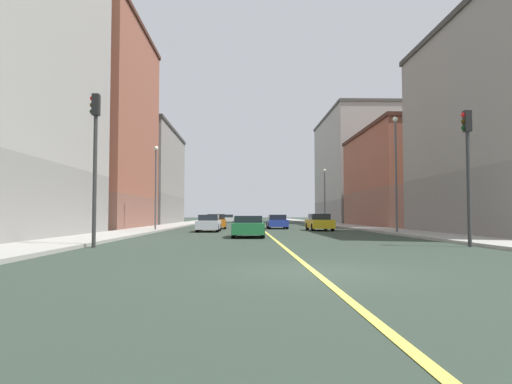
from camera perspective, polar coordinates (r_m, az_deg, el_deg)
The scene contains 19 objects.
ground_plane at distance 11.19m, azimuth 7.16°, elevation -9.78°, with size 400.00×400.00×0.00m, color #2B372D.
sidewalk_left at distance 61.11m, azimuth 9.45°, elevation -3.98°, with size 3.39×168.00×0.15m, color #9E9B93.
sidewalk_right at distance 60.56m, azimuth -9.40°, elevation -3.99°, with size 3.39×168.00×0.15m, color #9E9B93.
lane_center_stripe at distance 60.02m, azimuth 0.07°, elevation -4.10°, with size 0.16×154.00×0.01m, color #E5D14C.
building_left_mid at distance 54.57m, azimuth 18.95°, elevation 1.62°, with size 11.84×19.35×10.85m.
building_left_far at distance 76.57m, azimuth 12.93°, elevation 2.76°, with size 11.84×23.62×17.39m.
building_right_midblock at distance 48.32m, azimuth -20.71°, elevation 7.65°, with size 11.84×17.39×19.95m.
building_right_distant at distance 68.06m, azimuth -14.90°, elevation 1.84°, with size 11.84×22.11×13.52m.
traffic_light_left_near at distance 21.46m, azimuth 24.83°, elevation 3.86°, with size 0.40×0.32×5.79m.
traffic_light_right_near at distance 20.26m, azimuth -19.41°, elevation 5.14°, with size 0.40×0.32×6.39m.
street_lamp_left_near at distance 33.17m, azimuth 17.01°, elevation 3.49°, with size 0.36×0.36×8.01m.
street_lamp_right_near at distance 38.24m, azimuth -12.36°, elevation 1.66°, with size 0.36×0.36×6.81m.
street_lamp_left_far at distance 60.18m, azimuth 8.55°, elevation 0.17°, with size 0.36×0.36×7.11m.
car_orange at distance 44.03m, azimuth -4.96°, elevation -3.70°, with size 2.03×4.52×1.40m.
car_silver at distance 36.54m, azimuth -5.88°, elevation -3.89°, with size 1.78×4.46×1.34m.
car_blue at distance 44.06m, azimuth 2.64°, elevation -3.73°, with size 1.89×4.50×1.34m.
car_yellow at distance 39.38m, azimuth 7.89°, elevation -3.78°, with size 1.91×4.53×1.42m.
car_white at distance 78.74m, azimuth -3.44°, elevation -3.32°, with size 1.89×4.59×1.35m.
car_green at distance 27.49m, azimuth -0.96°, elevation -4.33°, with size 1.96×4.25×1.28m.
Camera 1 is at (-1.67, -10.98, 1.36)m, focal length 32.15 mm.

